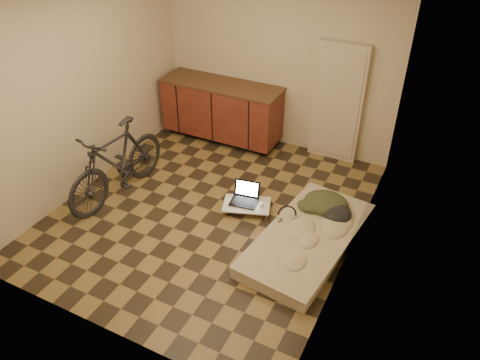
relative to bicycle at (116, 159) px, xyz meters
The scene contains 10 objects.
room_shell 1.44m from the bicycle, 10.53° to the left, with size 3.50×4.00×2.60m.
cabinets 1.98m from the bicycle, 76.85° to the left, with size 1.84×0.62×0.91m.
appliance_panel 3.07m from the bicycle, 45.17° to the left, with size 0.70×0.10×1.70m, color beige.
bicycle is the anchor object (origin of this frame).
futon 2.55m from the bicycle, ahead, with size 1.10×1.94×0.16m.
clothing_pile 2.67m from the bicycle, 15.43° to the left, with size 0.58×0.48×0.23m, color #313820, non-canonical shape.
headphones 2.23m from the bicycle, ahead, with size 0.24×0.22×0.16m, color black, non-canonical shape.
lap_desk 1.72m from the bicycle, 15.04° to the left, with size 0.67×0.54×0.10m.
laptop 1.68m from the bicycle, 17.45° to the left, with size 0.37×0.34×0.23m.
mouse 1.89m from the bicycle, 15.25° to the left, with size 0.06×0.10×0.03m, color white.
Camera 1 is at (2.41, -3.96, 3.61)m, focal length 35.00 mm.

